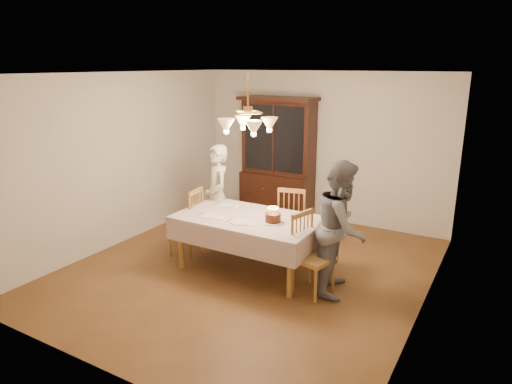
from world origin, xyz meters
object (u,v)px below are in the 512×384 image
Objects in this scene: elderly_woman at (218,197)px; china_hutch at (278,160)px; dining_table at (248,222)px; birthday_cake at (273,218)px.

china_hutch is at bearing 126.90° from elderly_woman.
dining_table is 0.41m from birthday_cake.
elderly_woman is 1.33m from birthday_cake.
elderly_woman is 5.25× the size of birthday_cake.
birthday_cake reaches higher than dining_table.
dining_table is 1.21× the size of elderly_woman.
elderly_woman is (-0.10, -1.77, -0.25)m from china_hutch.
dining_table is at bearing 174.48° from birthday_cake.
china_hutch reaches higher than birthday_cake.
dining_table is at bearing 9.77° from elderly_woman.
dining_table is 6.33× the size of birthday_cake.
china_hutch is (-0.74, 2.25, 0.36)m from dining_table.
birthday_cake is at bearing -63.89° from china_hutch.
elderly_woman is (-0.83, 0.49, 0.10)m from dining_table.
china_hutch is 1.37× the size of elderly_woman.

